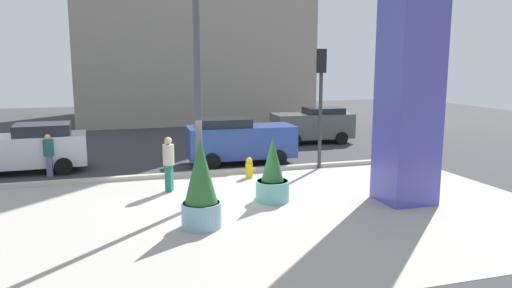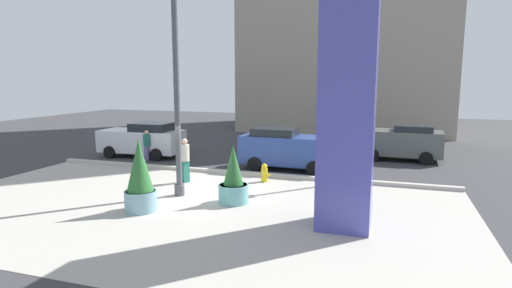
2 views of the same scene
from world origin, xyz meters
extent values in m
plane|color=#38383A|center=(0.00, 4.00, 0.00)|extent=(60.00, 60.00, 0.00)
cube|color=#ADA89E|center=(0.00, -2.00, 0.00)|extent=(18.00, 10.00, 0.02)
cube|color=#B7B2A8|center=(0.00, 3.12, 0.08)|extent=(18.00, 0.24, 0.16)
cylinder|color=#4C4C51|center=(-0.77, -0.57, 0.20)|extent=(0.36, 0.36, 0.40)
cylinder|color=#4C4C51|center=(-0.77, -0.57, 3.73)|extent=(0.20, 0.20, 7.46)
cube|color=#4C4CAD|center=(5.14, -1.96, 3.19)|extent=(1.44, 1.44, 6.37)
cylinder|color=#6BB2B2|center=(1.39, -0.82, 0.32)|extent=(1.01, 1.01, 0.64)
cylinder|color=#382819|center=(1.39, -0.82, 0.62)|extent=(0.93, 0.93, 0.04)
cone|color=#2D6B33|center=(1.39, -0.82, 1.30)|extent=(0.67, 0.67, 1.32)
cylinder|color=#7AA8B7|center=(-1.07, -2.52, 0.33)|extent=(1.01, 1.01, 0.66)
cylinder|color=#382819|center=(-1.07, -2.52, 0.64)|extent=(0.93, 0.93, 0.04)
cone|color=#2D6B33|center=(-1.07, -2.52, 1.47)|extent=(0.83, 0.83, 1.63)
cylinder|color=gold|center=(1.54, 2.25, 0.28)|extent=(0.26, 0.26, 0.55)
sphere|color=gold|center=(1.54, 2.25, 0.63)|extent=(0.24, 0.24, 0.24)
cylinder|color=gold|center=(1.71, 2.25, 0.30)|extent=(0.12, 0.10, 0.10)
cylinder|color=#333833|center=(4.61, 2.98, 1.86)|extent=(0.14, 0.14, 3.71)
cube|color=black|center=(4.61, 2.98, 4.16)|extent=(0.28, 0.32, 0.90)
sphere|color=yellow|center=(4.61, 3.15, 4.43)|extent=(0.18, 0.18, 0.18)
cube|color=silver|center=(-6.29, 5.55, 0.84)|extent=(4.44, 1.99, 1.14)
cube|color=#1E2328|center=(-5.63, 5.58, 1.62)|extent=(2.03, 1.68, 0.41)
cylinder|color=black|center=(-4.90, 4.69, 0.32)|extent=(0.65, 0.24, 0.64)
cylinder|color=black|center=(-4.97, 6.52, 0.32)|extent=(0.65, 0.24, 0.64)
cube|color=#2D4793|center=(1.93, 4.81, 0.91)|extent=(4.41, 1.88, 1.28)
cube|color=#1E2328|center=(1.28, 4.84, 1.72)|extent=(2.01, 1.58, 0.34)
cylinder|color=black|center=(3.31, 5.63, 0.32)|extent=(0.65, 0.24, 0.64)
cylinder|color=black|center=(3.25, 3.90, 0.32)|extent=(0.65, 0.24, 0.64)
cylinder|color=black|center=(0.61, 5.72, 0.32)|extent=(0.65, 0.24, 0.64)
cylinder|color=black|center=(0.55, 4.00, 0.32)|extent=(0.65, 0.24, 0.64)
cube|color=#565B56|center=(6.79, 8.77, 0.89)|extent=(4.12, 1.99, 1.24)
cube|color=#1E2328|center=(7.39, 8.74, 1.66)|extent=(1.89, 1.67, 0.30)
cylinder|color=black|center=(5.50, 7.92, 0.32)|extent=(0.65, 0.25, 0.64)
cylinder|color=black|center=(5.58, 9.73, 0.32)|extent=(0.65, 0.25, 0.64)
cylinder|color=black|center=(8.00, 7.81, 0.32)|extent=(0.65, 0.25, 0.64)
cylinder|color=black|center=(8.08, 9.62, 0.32)|extent=(0.65, 0.25, 0.64)
cube|color=#236656|center=(-1.44, 1.17, 0.44)|extent=(0.30, 0.34, 0.88)
cylinder|color=#B2AD9E|center=(-1.44, 1.17, 1.21)|extent=(0.48, 0.48, 0.66)
sphere|color=tan|center=(-1.44, 1.17, 1.66)|extent=(0.24, 0.24, 0.24)
cube|color=slate|center=(-5.36, 4.61, 0.38)|extent=(0.21, 0.29, 0.77)
cylinder|color=#236656|center=(-5.36, 4.61, 1.06)|extent=(0.37, 0.37, 0.58)
sphere|color=beige|center=(-5.36, 4.61, 1.45)|extent=(0.21, 0.21, 0.21)
camera|label=1|loc=(-3.13, -14.09, 4.12)|focal=33.96mm
camera|label=2|loc=(6.24, -13.37, 4.12)|focal=29.15mm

